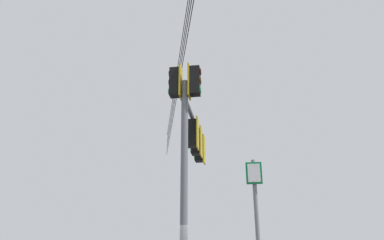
% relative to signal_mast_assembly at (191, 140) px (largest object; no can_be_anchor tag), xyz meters
% --- Properties ---
extents(signal_mast_assembly, '(1.53, 4.38, 7.13)m').
position_rel_signal_mast_assembly_xyz_m(signal_mast_assembly, '(0.00, 0.00, 0.00)').
color(signal_mast_assembly, slate).
rests_on(signal_mast_assembly, ground).
extents(overhead_wire_span, '(0.68, 21.30, 1.49)m').
position_rel_signal_mast_assembly_xyz_m(overhead_wire_span, '(-0.28, -0.03, 3.21)').
color(overhead_wire_span, black).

